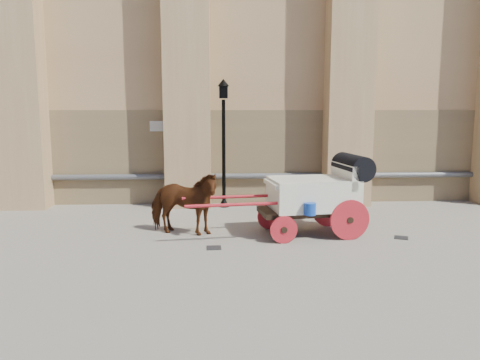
{
  "coord_description": "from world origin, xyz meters",
  "views": [
    {
      "loc": [
        -0.15,
        -10.96,
        3.02
      ],
      "look_at": [
        0.43,
        0.11,
        1.35
      ],
      "focal_mm": 35.0,
      "sensor_mm": 36.0,
      "label": 1
    }
  ],
  "objects": [
    {
      "name": "ground",
      "position": [
        0.0,
        0.0,
        0.0
      ],
      "size": [
        90.0,
        90.0,
        0.0
      ],
      "primitive_type": "plane",
      "color": "gray",
      "rests_on": "ground"
    },
    {
      "name": "carriage",
      "position": [
        2.34,
        0.08,
        1.05
      ],
      "size": [
        4.55,
        1.75,
        1.94
      ],
      "rotation": [
        0.0,
        0.0,
        0.13
      ],
      "color": "black",
      "rests_on": "ground"
    },
    {
      "name": "drain_grate_far",
      "position": [
        4.24,
        -0.4,
        0.01
      ],
      "size": [
        0.42,
        0.42,
        0.01
      ],
      "primitive_type": "cube",
      "rotation": [
        0.0,
        0.0,
        -0.4
      ],
      "color": "black",
      "rests_on": "ground"
    },
    {
      "name": "street_lamp",
      "position": [
        0.1,
        3.43,
        2.1
      ],
      "size": [
        0.37,
        0.37,
        3.93
      ],
      "color": "black",
      "rests_on": "ground"
    },
    {
      "name": "horse",
      "position": [
        -0.94,
        0.17,
        0.78
      ],
      "size": [
        2.02,
        1.37,
        1.57
      ],
      "primitive_type": "imported",
      "rotation": [
        0.0,
        0.0,
        1.26
      ],
      "color": "#572511",
      "rests_on": "ground"
    },
    {
      "name": "drain_grate_near",
      "position": [
        -0.2,
        -0.99,
        0.01
      ],
      "size": [
        0.33,
        0.33,
        0.01
      ],
      "primitive_type": "cube",
      "rotation": [
        0.0,
        0.0,
        0.03
      ],
      "color": "black",
      "rests_on": "ground"
    }
  ]
}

